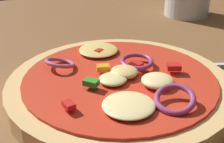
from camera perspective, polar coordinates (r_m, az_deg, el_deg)
name	(u,v)px	position (r m, az deg, el deg)	size (l,w,h in m)	color
dining_table	(157,91)	(0.41, 7.82, -3.33)	(1.15, 0.90, 0.03)	brown
pizza	(120,86)	(0.36, 1.32, -2.53)	(0.24, 0.24, 0.04)	tan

